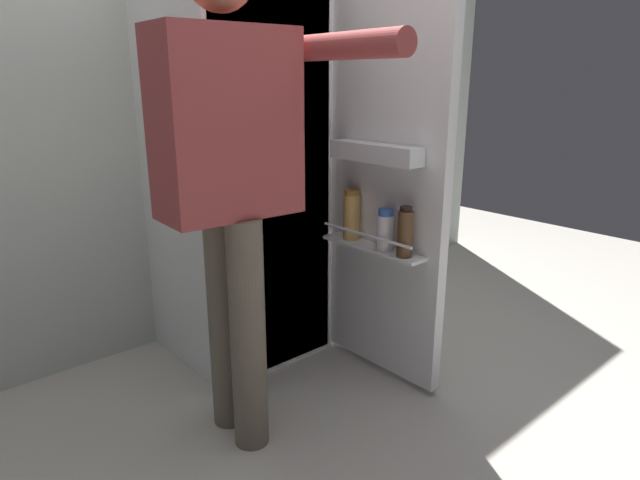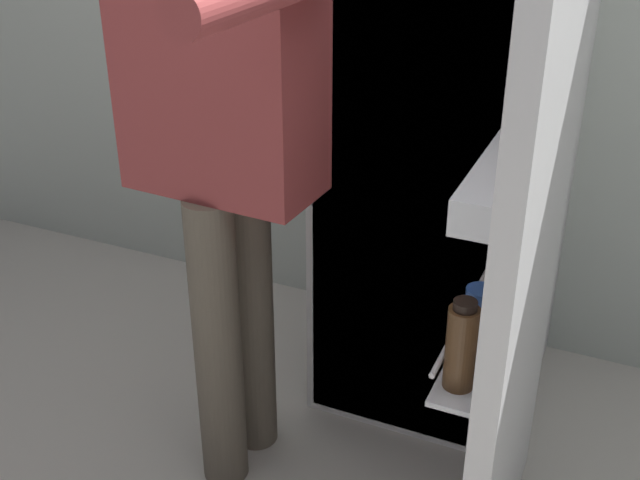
# 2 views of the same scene
# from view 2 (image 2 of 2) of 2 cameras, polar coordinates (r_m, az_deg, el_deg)

# --- Properties ---
(refrigerator) EXTENTS (0.65, 1.20, 1.72)m
(refrigerator) POSITION_cam_2_polar(r_m,az_deg,el_deg) (2.20, 9.62, 8.01)
(refrigerator) COLOR white
(refrigerator) RESTS_ON ground_plane
(person) EXTENTS (0.54, 0.77, 1.63)m
(person) POSITION_cam_2_polar(r_m,az_deg,el_deg) (1.85, -6.56, 8.31)
(person) COLOR #665B4C
(person) RESTS_ON ground_plane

